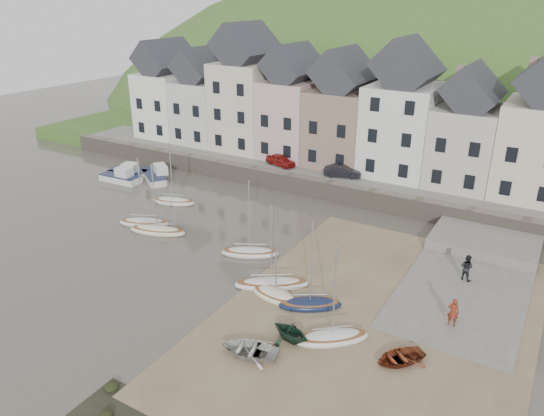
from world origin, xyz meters
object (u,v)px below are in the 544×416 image
Objects in this scene: person_red at (453,312)px; rowboat_red at (399,357)px; rowboat_green at (291,331)px; sailboat_0 at (174,201)px; rowboat_white at (249,349)px; person_dark at (467,267)px; car_left at (281,160)px; car_right at (343,171)px.

rowboat_red is at bearing 69.02° from person_red.
person_red is at bearing 139.74° from rowboat_green.
rowboat_white is at bearing -39.06° from sailboat_0.
person_dark is (-0.43, 5.97, 0.03)m from person_red.
car_left is at bearing 171.23° from rowboat_red.
person_dark reaches higher than rowboat_red.
car_right is (-14.93, 17.77, 1.17)m from person_red.
car_right reaches higher than car_left.
car_left reaches higher than rowboat_white.
car_left is (-22.13, 17.77, 1.17)m from person_red.
sailboat_0 is 23.76m from rowboat_white.
rowboat_red is 0.78× the size of car_right.
person_red is (27.52, -6.49, 0.78)m from sailboat_0.
sailboat_0 is at bearing 17.16° from person_dark.
rowboat_red is 0.81× the size of car_left.
car_right reaches higher than rowboat_white.
sailboat_0 reaches higher than rowboat_white.
sailboat_0 is 17.02m from car_right.
car_left reaches higher than rowboat_green.
rowboat_white is at bearing -20.92° from rowboat_green.
rowboat_red is 10.88m from person_dark.
car_right is at bearing 159.46° from rowboat_red.
rowboat_green is at bearing -127.60° from rowboat_red.
person_red is 28.40m from car_left.
person_dark is at bearing 159.97° from rowboat_green.
person_red is 23.24m from car_right.
rowboat_white is at bearing -137.84° from car_left.
car_left is at bearing -40.37° from person_red.
person_dark is at bearing -145.48° from car_right.
person_red reaches higher than rowboat_white.
person_dark is at bearing -1.09° from sailboat_0.
rowboat_red is at bearing 103.05° from rowboat_white.
sailboat_0 is at bearing -164.54° from rowboat_red.
car_right is at bearing -20.88° from person_dark.
person_red is 0.52× the size of car_left.
rowboat_white is 0.91× the size of car_right.
car_left reaches higher than rowboat_red.
rowboat_green is at bearing -32.67° from sailboat_0.
rowboat_green is (19.83, -12.72, 0.44)m from sailboat_0.
car_right is (-5.85, 26.25, 1.80)m from rowboat_white.
car_right is (-7.24, 24.00, 1.51)m from rowboat_green.
rowboat_white is 1.84× the size of person_red.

